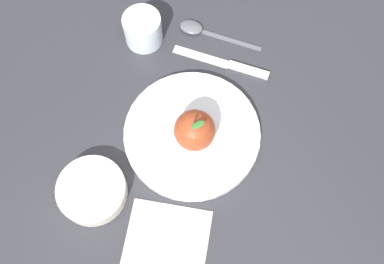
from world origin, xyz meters
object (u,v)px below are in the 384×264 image
apple (195,130)px  side_bowl (92,190)px  cup (143,28)px  knife (230,65)px  dinner_plate (192,134)px  linen_napkin (167,238)px  spoon (200,30)px

apple → side_bowl: apple is taller
cup → knife: (0.14, 0.12, -0.03)m
dinner_plate → cup: bearing=174.0°
side_bowl → linen_napkin: (0.14, 0.07, -0.02)m
dinner_plate → side_bowl: side_bowl is taller
dinner_plate → spoon: 0.23m
dinner_plate → side_bowl: (0.01, -0.21, 0.01)m
knife → dinner_plate: bearing=-56.8°
side_bowl → cup: size_ratio=1.59×
knife → spoon: 0.10m
cup → linen_napkin: bearing=-22.6°
dinner_plate → linen_napkin: dinner_plate is taller
apple → side_bowl: size_ratio=0.71×
knife → side_bowl: bearing=-74.2°
side_bowl → spoon: bearing=120.3°
apple → linen_napkin: 0.19m
linen_napkin → side_bowl: bearing=-151.5°
knife → linen_napkin: (0.23, -0.27, -0.00)m
dinner_plate → apple: apple is taller
side_bowl → knife: side_bowl is taller
knife → spoon: bearing=-174.9°
spoon → dinner_plate: bearing=-34.6°
dinner_plate → side_bowl: bearing=-88.5°
apple → cup: 0.25m
linen_napkin → apple: bearing=134.7°
dinner_plate → cup: (-0.23, 0.02, 0.03)m
cup → knife: size_ratio=0.47×
dinner_plate → apple: (0.01, -0.00, 0.04)m
dinner_plate → side_bowl: 0.21m
knife → spoon: size_ratio=1.09×
dinner_plate → linen_napkin: bearing=-43.1°
knife → apple: bearing=-53.8°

